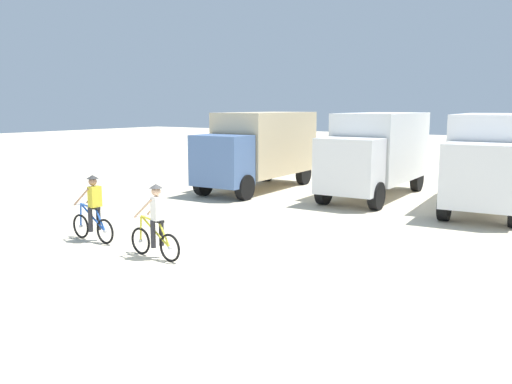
{
  "coord_description": "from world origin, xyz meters",
  "views": [
    {
      "loc": [
        8.23,
        -8.77,
        3.63
      ],
      "look_at": [
        -0.59,
        4.16,
        1.1
      ],
      "focal_mm": 37.44,
      "sensor_mm": 36.0,
      "label": 1
    }
  ],
  "objects_px": {
    "cyclist_orange_shirt": "(93,211)",
    "box_truck_avon_van": "(492,157)",
    "cyclist_cowboy_hat": "(156,224)",
    "box_truck_tan_camper": "(260,147)",
    "box_truck_white_box": "(377,150)"
  },
  "relations": [
    {
      "from": "box_truck_avon_van",
      "to": "cyclist_orange_shirt",
      "type": "bearing_deg",
      "value": -125.87
    },
    {
      "from": "box_truck_avon_van",
      "to": "cyclist_cowboy_hat",
      "type": "distance_m",
      "value": 12.38
    },
    {
      "from": "box_truck_tan_camper",
      "to": "box_truck_avon_van",
      "type": "xyz_separation_m",
      "value": [
        9.36,
        0.69,
        0.0
      ]
    },
    {
      "from": "box_truck_tan_camper",
      "to": "box_truck_white_box",
      "type": "bearing_deg",
      "value": 11.29
    },
    {
      "from": "cyclist_cowboy_hat",
      "to": "box_truck_tan_camper",
      "type": "bearing_deg",
      "value": 111.16
    },
    {
      "from": "box_truck_avon_van",
      "to": "cyclist_orange_shirt",
      "type": "distance_m",
      "value": 13.49
    },
    {
      "from": "cyclist_orange_shirt",
      "to": "box_truck_avon_van",
      "type": "bearing_deg",
      "value": 54.13
    },
    {
      "from": "box_truck_tan_camper",
      "to": "cyclist_cowboy_hat",
      "type": "xyz_separation_m",
      "value": [
        4.04,
        -10.45,
        -1.03
      ]
    },
    {
      "from": "box_truck_tan_camper",
      "to": "cyclist_orange_shirt",
      "type": "distance_m",
      "value": 10.37
    },
    {
      "from": "box_truck_avon_van",
      "to": "cyclist_cowboy_hat",
      "type": "relative_size",
      "value": 3.8
    },
    {
      "from": "box_truck_white_box",
      "to": "cyclist_cowboy_hat",
      "type": "bearing_deg",
      "value": -94.78
    },
    {
      "from": "box_truck_tan_camper",
      "to": "cyclist_orange_shirt",
      "type": "height_order",
      "value": "box_truck_tan_camper"
    },
    {
      "from": "box_truck_avon_van",
      "to": "box_truck_white_box",
      "type": "bearing_deg",
      "value": 175.93
    },
    {
      "from": "box_truck_tan_camper",
      "to": "cyclist_cowboy_hat",
      "type": "height_order",
      "value": "box_truck_tan_camper"
    },
    {
      "from": "box_truck_tan_camper",
      "to": "box_truck_white_box",
      "type": "relative_size",
      "value": 1.0
    }
  ]
}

